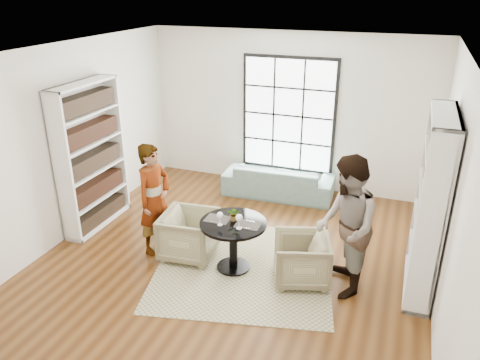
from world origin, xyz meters
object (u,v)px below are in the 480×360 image
at_px(wine_glass_left, 220,216).
at_px(armchair_left, 189,235).
at_px(person_right, 346,227).
at_px(armchair_right, 301,259).
at_px(sofa, 279,180).
at_px(flower_centerpiece, 234,214).
at_px(wine_glass_right, 239,218).
at_px(pedestal_table, 233,235).
at_px(person_left, 154,199).

bearing_deg(wine_glass_left, armchair_left, 159.64).
bearing_deg(armchair_left, person_right, -96.31).
bearing_deg(armchair_right, wine_glass_left, -98.35).
xyz_separation_m(sofa, flower_centerpiece, (0.09, -2.58, 0.54)).
xyz_separation_m(wine_glass_right, flower_centerpiece, (-0.14, 0.19, -0.06)).
xyz_separation_m(armchair_left, flower_centerpiece, (0.73, -0.03, 0.49)).
height_order(pedestal_table, armchair_right, pedestal_table).
relative_size(sofa, wine_glass_right, 9.67).
height_order(sofa, wine_glass_left, wine_glass_left).
bearing_deg(wine_glass_left, person_left, 169.15).
distance_m(armchair_left, flower_centerpiece, 0.88).
xyz_separation_m(person_left, person_right, (2.80, -0.04, 0.09)).
bearing_deg(wine_glass_left, pedestal_table, 43.23).
bearing_deg(armchair_left, armchair_right, -96.62).
bearing_deg(flower_centerpiece, person_left, 178.78).
distance_m(pedestal_table, armchair_left, 0.76).
relative_size(sofa, person_left, 1.21).
relative_size(sofa, armchair_left, 2.65).
relative_size(armchair_right, person_right, 0.39).
height_order(pedestal_table, sofa, pedestal_table).
xyz_separation_m(armchair_right, person_right, (0.55, 0.00, 0.60)).
relative_size(person_left, person_right, 0.91).
height_order(wine_glass_left, wine_glass_right, wine_glass_right).
bearing_deg(armchair_right, sofa, -175.35).
height_order(pedestal_table, wine_glass_left, wine_glass_left).
bearing_deg(armchair_right, person_left, -108.52).
relative_size(armchair_right, person_left, 0.43).
relative_size(sofa, person_right, 1.10).
bearing_deg(armchair_left, wine_glass_left, -115.70).
bearing_deg(person_left, wine_glass_right, -86.95).
bearing_deg(sofa, person_right, 119.12).
relative_size(armchair_left, wine_glass_right, 3.65).
bearing_deg(pedestal_table, armchair_left, 173.45).
relative_size(person_left, wine_glass_right, 7.96).
bearing_deg(armchair_right, flower_centerpiece, -108.18).
bearing_deg(armchair_left, sofa, -19.39).
xyz_separation_m(wine_glass_left, wine_glass_right, (0.28, 0.00, 0.01)).
height_order(armchair_right, wine_glass_right, wine_glass_right).
bearing_deg(flower_centerpiece, wine_glass_left, -126.00).
distance_m(armchair_left, person_left, 0.74).
height_order(person_left, wine_glass_left, person_left).
xyz_separation_m(person_left, wine_glass_right, (1.41, -0.22, 0.05)).
bearing_deg(sofa, wine_glass_right, 91.96).
height_order(person_left, wine_glass_right, person_left).
xyz_separation_m(sofa, armchair_left, (-0.64, -2.56, 0.05)).
distance_m(sofa, armchair_left, 2.64).
bearing_deg(person_left, wine_glass_left, -89.06).
xyz_separation_m(pedestal_table, person_left, (-1.28, 0.08, 0.31)).
bearing_deg(wine_glass_right, flower_centerpiece, 126.20).
distance_m(pedestal_table, armchair_right, 0.99).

